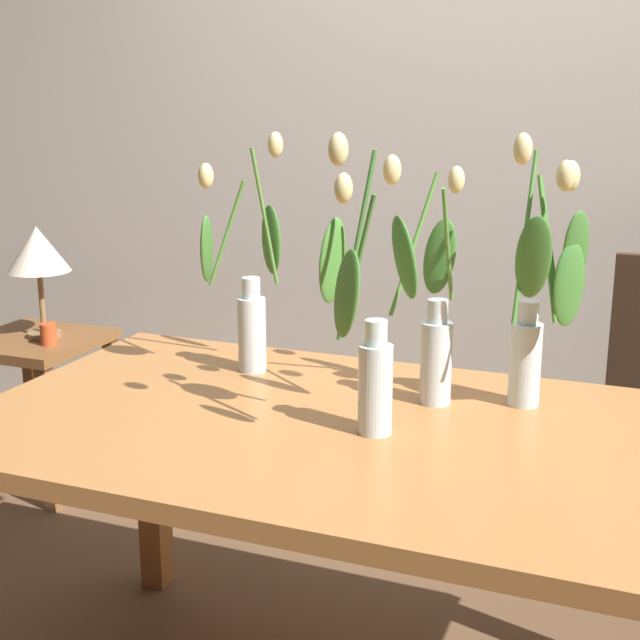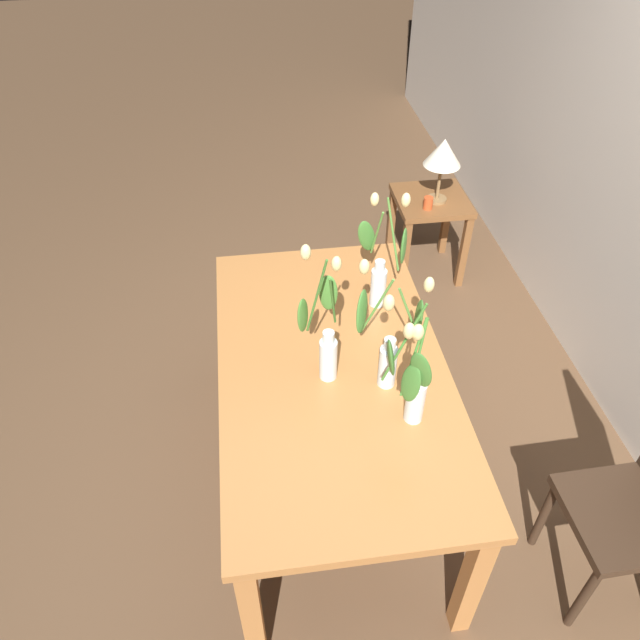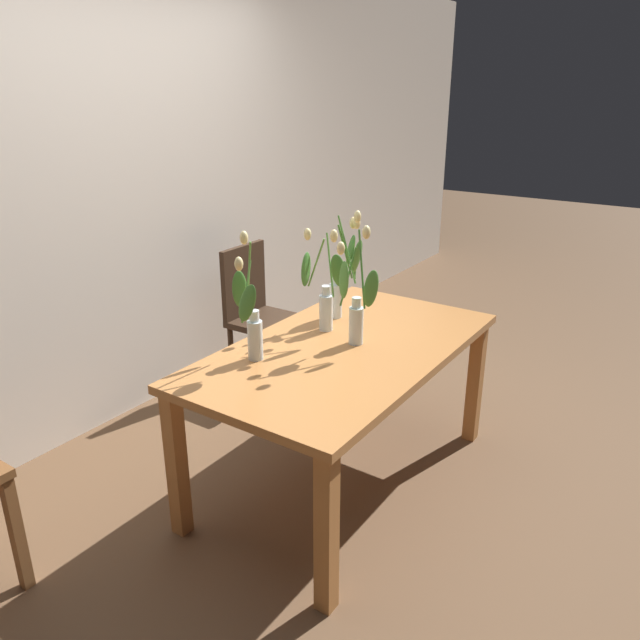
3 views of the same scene
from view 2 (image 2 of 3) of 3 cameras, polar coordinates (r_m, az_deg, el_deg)
The scene contains 9 objects.
ground_plane at distance 2.97m, azimuth 1.01°, elevation -14.30°, with size 18.00×18.00×0.00m, color brown.
dining_table at distance 2.46m, azimuth 1.18°, elevation -5.79°, with size 1.60×0.90×0.74m.
tulip_vase_0 at distance 2.58m, azimuth 5.75°, elevation 4.79°, with size 0.17×0.22×0.57m.
tulip_vase_1 at distance 2.06m, azimuth 8.68°, elevation -5.99°, with size 0.16×0.18×0.58m.
tulip_vase_2 at distance 2.23m, azimuth 0.45°, elevation -1.73°, with size 0.16×0.18×0.58m.
tulip_vase_3 at distance 2.22m, azimuth 6.52°, elevation -2.55°, with size 0.13×0.27×0.54m.
side_table at distance 3.92m, azimuth 10.30°, elevation 9.79°, with size 0.44×0.44×0.55m.
table_lamp at distance 3.69m, azimuth 11.56°, elevation 15.11°, with size 0.22×0.22×0.40m.
pillar_candle at distance 3.73m, azimuth 10.18°, elevation 10.83°, with size 0.06×0.06×0.07m, color #CC4C23.
Camera 2 is at (1.64, -0.28, 2.46)m, focal length 33.88 mm.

